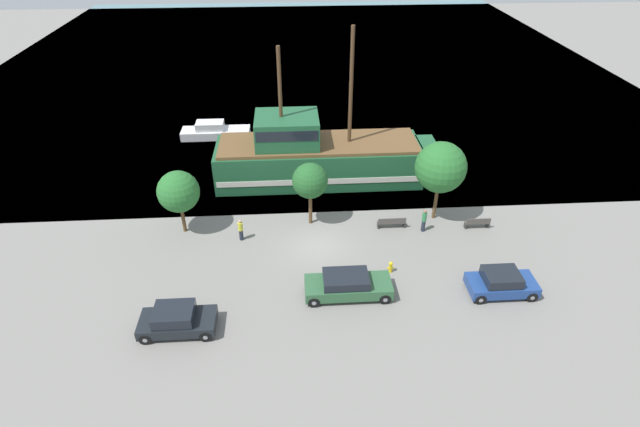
# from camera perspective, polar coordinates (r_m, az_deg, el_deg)

# --- Properties ---
(ground_plane) EXTENTS (160.00, 160.00, 0.00)m
(ground_plane) POSITION_cam_1_polar(r_m,az_deg,el_deg) (33.15, -0.36, -3.65)
(ground_plane) COLOR gray
(water_surface) EXTENTS (80.00, 80.00, 0.00)m
(water_surface) POSITION_cam_1_polar(r_m,az_deg,el_deg) (73.25, -2.50, 17.43)
(water_surface) COLOR slate
(water_surface) RESTS_ON ground
(pirate_ship) EXTENTS (17.44, 4.99, 11.96)m
(pirate_ship) POSITION_cam_1_polar(r_m,az_deg,el_deg) (39.89, -0.46, 6.60)
(pirate_ship) COLOR #1E5633
(pirate_ship) RESTS_ON water_surface
(moored_boat_dockside) EXTENTS (6.38, 1.97, 1.52)m
(moored_boat_dockside) POSITION_cam_1_polar(r_m,az_deg,el_deg) (48.82, -11.95, 9.17)
(moored_boat_dockside) COLOR silver
(moored_boat_dockside) RESTS_ON water_surface
(parked_car_curb_front) EXTENTS (4.01, 2.00, 1.47)m
(parked_car_curb_front) POSITION_cam_1_polar(r_m,az_deg,el_deg) (28.01, -16.07, -11.62)
(parked_car_curb_front) COLOR black
(parked_car_curb_front) RESTS_ON ground_plane
(parked_car_curb_mid) EXTENTS (3.91, 1.96, 1.47)m
(parked_car_curb_mid) POSITION_cam_1_polar(r_m,az_deg,el_deg) (30.97, 20.03, -7.45)
(parked_car_curb_mid) COLOR navy
(parked_car_curb_mid) RESTS_ON ground_plane
(parked_car_curb_rear) EXTENTS (5.00, 1.98, 1.45)m
(parked_car_curb_rear) POSITION_cam_1_polar(r_m,az_deg,el_deg) (29.02, 3.16, -8.16)
(parked_car_curb_rear) COLOR #2D5B38
(parked_car_curb_rear) RESTS_ON ground_plane
(fire_hydrant) EXTENTS (0.42, 0.25, 0.76)m
(fire_hydrant) POSITION_cam_1_polar(r_m,az_deg,el_deg) (31.05, 8.08, -6.02)
(fire_hydrant) COLOR yellow
(fire_hydrant) RESTS_ON ground_plane
(bench_promenade_east) EXTENTS (1.94, 0.45, 0.85)m
(bench_promenade_east) POSITION_cam_1_polar(r_m,az_deg,el_deg) (34.91, 8.19, -1.01)
(bench_promenade_east) COLOR #4C4742
(bench_promenade_east) RESTS_ON ground_plane
(bench_promenade_west) EXTENTS (1.70, 0.45, 0.85)m
(bench_promenade_west) POSITION_cam_1_polar(r_m,az_deg,el_deg) (36.22, 17.55, -1.01)
(bench_promenade_west) COLOR #4C4742
(bench_promenade_west) RESTS_ON ground_plane
(pedestrian_walking_near) EXTENTS (0.32, 0.32, 1.58)m
(pedestrian_walking_near) POSITION_cam_1_polar(r_m,az_deg,el_deg) (33.63, -9.05, -1.85)
(pedestrian_walking_near) COLOR #232838
(pedestrian_walking_near) RESTS_ON ground_plane
(pedestrian_walking_far) EXTENTS (0.32, 0.32, 1.69)m
(pedestrian_walking_far) POSITION_cam_1_polar(r_m,az_deg,el_deg) (34.75, 11.80, -0.78)
(pedestrian_walking_far) COLOR #232838
(pedestrian_walking_far) RESTS_ON ground_plane
(tree_row_east) EXTENTS (2.79, 2.79, 4.54)m
(tree_row_east) POSITION_cam_1_polar(r_m,az_deg,el_deg) (34.10, -15.88, 2.40)
(tree_row_east) COLOR brown
(tree_row_east) RESTS_ON ground_plane
(tree_row_mideast) EXTENTS (2.43, 2.43, 4.62)m
(tree_row_mideast) POSITION_cam_1_polar(r_m,az_deg,el_deg) (33.55, -1.15, 3.73)
(tree_row_mideast) COLOR brown
(tree_row_mideast) RESTS_ON ground_plane
(tree_row_midwest) EXTENTS (3.49, 3.49, 5.82)m
(tree_row_midwest) POSITION_cam_1_polar(r_m,az_deg,el_deg) (34.77, 13.62, 5.15)
(tree_row_midwest) COLOR brown
(tree_row_midwest) RESTS_ON ground_plane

